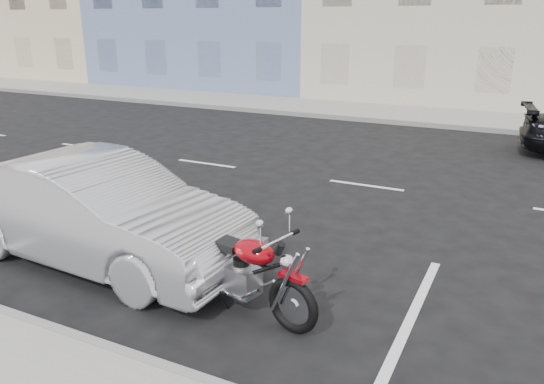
{
  "coord_description": "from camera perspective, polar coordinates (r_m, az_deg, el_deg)",
  "views": [
    {
      "loc": [
        0.96,
        -10.45,
        3.36
      ],
      "look_at": [
        -2.5,
        -3.46,
        0.8
      ],
      "focal_mm": 35.0,
      "sensor_mm": 36.0,
      "label": 1
    }
  ],
  "objects": [
    {
      "name": "ground",
      "position": [
        11.02,
        20.08,
        -0.73
      ],
      "size": [
        120.0,
        120.0,
        0.0
      ],
      "primitive_type": "plane",
      "color": "black",
      "rests_on": "ground"
    },
    {
      "name": "sidewalk_far",
      "position": [
        20.32,
        9.07,
        8.65
      ],
      "size": [
        80.0,
        3.4,
        0.15
      ],
      "primitive_type": "cube",
      "color": "gray",
      "rests_on": "ground"
    },
    {
      "name": "curb_far",
      "position": [
        18.73,
        7.47,
        7.93
      ],
      "size": [
        80.0,
        0.12,
        0.16
      ],
      "primitive_type": "cube",
      "color": "gray",
      "rests_on": "ground"
    },
    {
      "name": "motorcycle",
      "position": [
        5.92,
        2.5,
        -10.9
      ],
      "size": [
        2.09,
        0.83,
        1.06
      ],
      "rotation": [
        0.0,
        0.0,
        -0.23
      ],
      "color": "black",
      "rests_on": "ground"
    },
    {
      "name": "sedan_silver",
      "position": [
        7.88,
        -18.25,
        -1.98
      ],
      "size": [
        4.73,
        1.85,
        1.53
      ],
      "primitive_type": "imported",
      "rotation": [
        0.0,
        0.0,
        1.52
      ],
      "color": "#AAABB2",
      "rests_on": "ground"
    }
  ]
}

